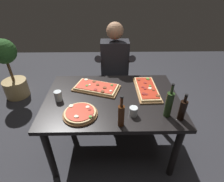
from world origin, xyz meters
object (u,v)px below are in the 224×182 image
(vinegar_bottle_green, at_px, (121,115))
(potted_plant_corner, at_px, (10,69))
(pizza_rectangular_front, at_px, (96,87))
(dining_table, at_px, (112,105))
(pizza_round_far, at_px, (80,113))
(diner_chair, at_px, (114,78))
(wine_bottle_dark, at_px, (169,104))
(seated_diner, at_px, (115,67))
(oil_bottle_amber, at_px, (182,110))
(pizza_rectangular_left, at_px, (147,89))
(tumbler_near_camera, at_px, (133,111))
(tumbler_far_side, at_px, (58,96))

(vinegar_bottle_green, bearing_deg, potted_plant_corner, 138.48)
(pizza_rectangular_front, bearing_deg, dining_table, -44.67)
(pizza_round_far, bearing_deg, diner_chair, 72.81)
(potted_plant_corner, bearing_deg, wine_bottle_dark, -33.26)
(seated_diner, height_order, potted_plant_corner, seated_diner)
(oil_bottle_amber, bearing_deg, pizza_round_far, 175.97)
(dining_table, relative_size, diner_chair, 1.61)
(potted_plant_corner, bearing_deg, pizza_rectangular_front, -32.76)
(oil_bottle_amber, relative_size, vinegar_bottle_green, 0.87)
(pizza_rectangular_front, xyz_separation_m, pizza_rectangular_left, (0.56, -0.04, 0.00))
(pizza_rectangular_left, bearing_deg, oil_bottle_amber, -64.76)
(seated_diner, xyz_separation_m, potted_plant_corner, (-1.71, 0.39, -0.22))
(tumbler_near_camera, distance_m, potted_plant_corner, 2.34)
(pizza_rectangular_front, distance_m, tumbler_far_side, 0.43)
(tumbler_near_camera, bearing_deg, tumbler_far_side, 161.79)
(oil_bottle_amber, xyz_separation_m, diner_chair, (-0.55, 1.19, -0.36))
(tumbler_near_camera, height_order, potted_plant_corner, potted_plant_corner)
(tumbler_far_side, distance_m, diner_chair, 1.11)
(vinegar_bottle_green, bearing_deg, wine_bottle_dark, 15.27)
(tumbler_far_side, xyz_separation_m, diner_chair, (0.60, 0.89, -0.30))
(dining_table, xyz_separation_m, diner_chair, (0.05, 0.86, -0.16))
(oil_bottle_amber, distance_m, tumbler_far_side, 1.19)
(oil_bottle_amber, bearing_deg, pizza_rectangular_front, 147.11)
(wine_bottle_dark, bearing_deg, oil_bottle_amber, -22.85)
(diner_chair, xyz_separation_m, seated_diner, (0.00, -0.12, 0.26))
(pizza_round_far, relative_size, tumbler_far_side, 3.07)
(pizza_round_far, bearing_deg, wine_bottle_dark, -1.25)
(pizza_rectangular_front, height_order, diner_chair, diner_chair)
(pizza_rectangular_left, xyz_separation_m, diner_chair, (-0.34, 0.72, -0.27))
(oil_bottle_amber, relative_size, potted_plant_corner, 0.26)
(pizza_rectangular_front, bearing_deg, tumbler_far_side, -151.39)
(dining_table, xyz_separation_m, oil_bottle_amber, (0.60, -0.33, 0.20))
(potted_plant_corner, bearing_deg, tumbler_far_side, -46.24)
(pizza_rectangular_front, bearing_deg, pizza_rectangular_left, -4.11)
(pizza_rectangular_left, bearing_deg, vinegar_bottle_green, -120.88)
(pizza_rectangular_left, xyz_separation_m, potted_plant_corner, (-2.05, 1.00, -0.24))
(diner_chair, bearing_deg, tumbler_near_camera, -83.00)
(dining_table, bearing_deg, pizza_rectangular_front, 135.33)
(pizza_round_far, height_order, diner_chair, diner_chair)
(pizza_rectangular_front, xyz_separation_m, tumbler_near_camera, (0.36, -0.45, 0.02))
(dining_table, height_order, tumbler_far_side, tumbler_far_side)
(tumbler_near_camera, relative_size, tumbler_far_side, 0.81)
(pizza_rectangular_left, xyz_separation_m, seated_diner, (-0.34, 0.60, -0.02))
(dining_table, height_order, oil_bottle_amber, oil_bottle_amber)
(oil_bottle_amber, relative_size, tumbler_far_side, 2.51)
(pizza_rectangular_front, bearing_deg, pizza_round_far, -105.83)
(pizza_rectangular_left, relative_size, oil_bottle_amber, 1.95)
(dining_table, height_order, tumbler_near_camera, tumbler_near_camera)
(pizza_round_far, bearing_deg, potted_plant_corner, 134.31)
(pizza_round_far, relative_size, oil_bottle_amber, 1.22)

